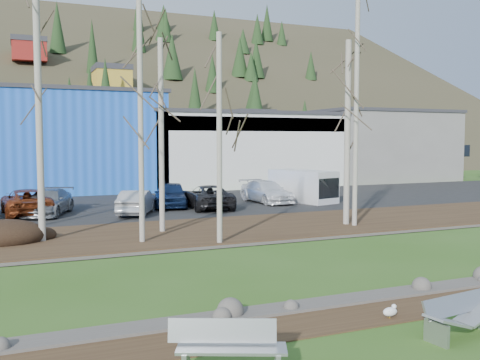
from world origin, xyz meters
name	(u,v)px	position (x,y,z in m)	size (l,w,h in m)	color
ground	(404,348)	(0.00, 0.00, 0.00)	(200.00, 200.00, 0.00)	#305717
dirt_strip	(346,316)	(0.00, 2.10, 0.01)	(80.00, 1.80, 0.03)	#382616
near_bank_rocks	(324,305)	(0.00, 3.10, 0.00)	(80.00, 0.80, 0.50)	#47423D
river	(258,270)	(0.00, 7.20, 0.00)	(80.00, 8.00, 0.90)	#121F32
far_bank_rocks	(215,247)	(0.00, 11.30, 0.00)	(80.00, 0.80, 0.46)	#47423D
far_bank	(191,232)	(0.00, 14.50, 0.07)	(80.00, 7.00, 0.15)	#382616
parking_lot	(141,206)	(0.00, 25.00, 0.07)	(80.00, 14.00, 0.14)	black
building_blue	(32,141)	(-6.00, 39.00, 4.16)	(20.40, 12.24, 8.30)	blue
building_white	(234,149)	(12.00, 38.98, 3.41)	(18.36, 12.24, 6.80)	silver
building_grey	(372,146)	(28.00, 39.00, 3.66)	(14.28, 12.24, 7.30)	slate
hillside	(62,58)	(0.00, 84.00, 17.50)	(160.00, 72.00, 35.00)	#36341F
bench_intact	(229,348)	(-3.78, 0.25, 0.50)	(2.06, 1.33, 1.00)	#A7A9AC
bench_damaged	(460,316)	(1.57, 0.08, 0.44)	(2.01, 0.88, 0.87)	#A7A9AC
seagull	(390,311)	(0.90, 1.58, 0.18)	(0.45, 0.22, 0.33)	gold
dirt_mound	(3,234)	(-7.85, 14.81, 0.48)	(3.39, 2.39, 0.66)	black
birch_2	(39,114)	(-6.36, 14.49, 5.30)	(0.27, 0.27, 10.31)	#BAB5A8
birch_3	(141,114)	(-2.63, 12.76, 5.31)	(0.22, 0.22, 10.31)	#BAB5A8
birch_4	(161,136)	(-1.25, 14.85, 4.45)	(0.24, 0.24, 8.60)	#BAB5A8
birch_5	(219,139)	(0.21, 11.37, 4.31)	(0.22, 0.22, 8.32)	#BAB5A8
birch_6	(347,133)	(7.60, 13.41, 4.60)	(0.29, 0.29, 8.89)	#BAB5A8
birch_7	(356,109)	(7.73, 12.90, 5.75)	(0.23, 0.23, 11.21)	#BAB5A8
car_2	(26,202)	(-6.81, 22.92, 0.86)	(2.39, 5.18, 1.44)	brown
car_3	(48,202)	(-5.71, 22.53, 0.84)	(1.95, 4.80, 1.39)	gray
car_4	(172,194)	(1.52, 23.31, 0.91)	(1.81, 4.49, 1.53)	navy
car_5	(137,202)	(-1.17, 20.79, 0.82)	(1.45, 4.15, 1.37)	silver
car_6	(208,197)	(3.37, 21.77, 0.84)	(2.33, 5.06, 1.41)	#272729
car_7	(266,192)	(7.92, 23.15, 0.85)	(2.00, 4.93, 1.43)	white
car_8	(169,195)	(1.38, 23.31, 0.91)	(1.81, 4.49, 1.53)	navy
van_white	(305,186)	(10.49, 22.60, 1.18)	(3.19, 5.13, 2.09)	white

